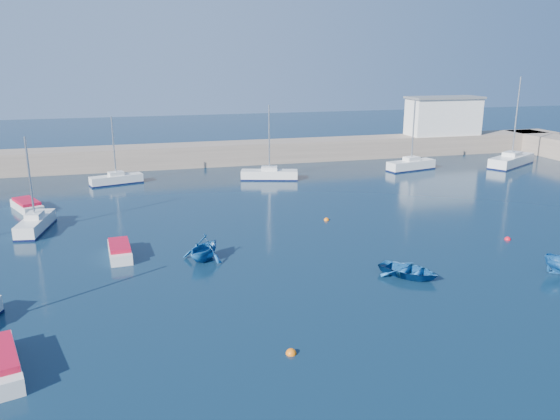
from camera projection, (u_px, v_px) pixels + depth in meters
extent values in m
plane|color=#0C2236|center=(402.00, 326.00, 27.28)|extent=(220.00, 220.00, 0.00)
cube|color=gray|center=(233.00, 153.00, 69.68)|extent=(96.00, 4.50, 2.60)
cube|color=silver|center=(443.00, 117.00, 76.30)|extent=(10.00, 4.00, 5.00)
cube|color=silver|center=(36.00, 224.00, 42.38)|extent=(2.42, 5.66, 1.03)
cylinder|color=#B7BABC|center=(30.00, 178.00, 41.40)|extent=(0.15, 0.15, 6.31)
cube|color=silver|center=(116.00, 180.00, 58.19)|extent=(5.63, 2.98, 0.96)
cylinder|color=#B7BABC|center=(114.00, 146.00, 57.23)|extent=(0.14, 0.14, 6.23)
cube|color=silver|center=(269.00, 175.00, 60.47)|extent=(6.45, 3.44, 1.03)
cylinder|color=#B7BABC|center=(269.00, 138.00, 59.38)|extent=(0.15, 0.15, 7.15)
cube|color=silver|center=(411.00, 165.00, 65.61)|extent=(6.45, 3.12, 1.13)
cylinder|color=#B7BABC|center=(413.00, 131.00, 64.51)|extent=(0.17, 0.17, 7.15)
cube|color=silver|center=(511.00, 161.00, 68.23)|extent=(8.43, 6.20, 1.25)
cylinder|color=#B7BABC|center=(516.00, 117.00, 66.78)|extent=(0.18, 0.18, 9.63)
cube|color=silver|center=(120.00, 252.00, 36.83)|extent=(1.67, 4.02, 0.70)
cube|color=#AF0C28|center=(119.00, 245.00, 36.70)|extent=(1.53, 3.03, 0.26)
cube|color=silver|center=(27.00, 206.00, 48.19)|extent=(3.37, 4.81, 0.68)
cube|color=#AF0C28|center=(26.00, 201.00, 48.06)|extent=(2.81, 3.74, 0.26)
imported|color=#165498|center=(409.00, 271.00, 33.45)|extent=(4.38, 4.56, 0.77)
imported|color=#165498|center=(204.00, 248.00, 36.08)|extent=(4.24, 4.32, 1.72)
sphere|color=#DE600B|center=(291.00, 354.00, 24.76)|extent=(0.50, 0.50, 0.50)
sphere|color=red|center=(508.00, 240.00, 40.37)|extent=(0.47, 0.47, 0.47)
sphere|color=#DE600B|center=(327.00, 220.00, 45.23)|extent=(0.45, 0.45, 0.45)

